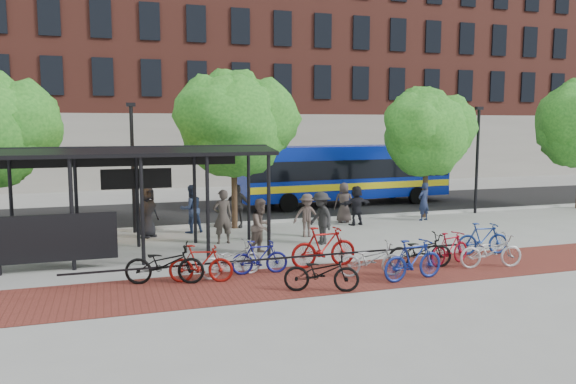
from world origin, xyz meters
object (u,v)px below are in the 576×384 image
object	(u,v)px
bike_11	(483,239)
pedestrian_2	(191,209)
bike_10	(491,251)
tree_b	(236,120)
bus	(345,171)
pedestrian_8	(261,226)
bike_0	(165,264)
bike_9	(450,248)
bike_7	(413,260)
pedestrian_7	(424,202)
bike_4	(321,272)
pedestrian_9	(321,218)
bike_1	(201,264)
pedestrian_6	(344,203)
pedestrian_3	(307,215)
bike_8	(420,251)
pedestrian_1	(223,217)
tree_c	(428,129)
bike_2	(231,259)
lamp_post_left	(133,164)
bike_3	(260,257)
pedestrian_0	(147,212)
bike_5	(324,247)
bike_6	(371,259)
bus_shelter	(102,165)
pedestrian_4	(237,206)
lamp_post_right	(477,157)

from	to	relation	value
bike_11	pedestrian_2	xyz separation A→B (m)	(-8.61, 6.78, 0.42)
bike_10	tree_b	bearing A→B (deg)	42.52
bus	pedestrian_8	world-z (taller)	bus
bike_0	bike_9	distance (m)	8.56
bike_7	pedestrian_7	bearing A→B (deg)	-40.89
bike_4	pedestrian_8	bearing A→B (deg)	24.76
bike_0	pedestrian_9	distance (m)	6.85
bike_1	pedestrian_6	size ratio (longest dim) A/B	0.99
pedestrian_3	bike_8	bearing A→B (deg)	-65.94
pedestrian_1	pedestrian_8	size ratio (longest dim) A/B	1.07
tree_c	bike_2	size ratio (longest dim) A/B	3.11
pedestrian_8	lamp_post_left	bearing A→B (deg)	89.95
tree_c	pedestrian_6	size ratio (longest dim) A/B	3.37
pedestrian_3	pedestrian_6	bearing A→B (deg)	51.31
bike_3	pedestrian_0	world-z (taller)	pedestrian_0
bus	pedestrian_0	bearing A→B (deg)	-155.55
bike_8	pedestrian_0	xyz separation A→B (m)	(-7.42, 7.31, 0.45)
tree_b	bike_4	world-z (taller)	tree_b
bus	bike_7	xyz separation A→B (m)	(-4.12, -14.11, -1.23)
pedestrian_0	bike_3	bearing A→B (deg)	-106.21
bike_2	pedestrian_6	world-z (taller)	pedestrian_6
tree_c	lamp_post_left	distance (m)	13.16
lamp_post_left	bike_11	bearing A→B (deg)	-34.95
bike_3	pedestrian_1	xyz separation A→B (m)	(-0.17, 4.47, 0.49)
bus	bike_5	distance (m)	13.45
pedestrian_8	bike_3	bearing A→B (deg)	-143.55
bus	bike_6	world-z (taller)	bus
bike_0	pedestrian_3	world-z (taller)	pedestrian_3
bus_shelter	bike_6	world-z (taller)	bus_shelter
tree_c	bike_5	bearing A→B (deg)	-137.89
bus_shelter	bike_9	distance (m)	11.22
bike_8	tree_b	bearing A→B (deg)	31.94
bus_shelter	lamp_post_left	world-z (taller)	lamp_post_left
bike_10	bike_3	bearing A→B (deg)	87.08
bike_11	bike_3	bearing A→B (deg)	99.75
pedestrian_1	pedestrian_7	world-z (taller)	pedestrian_1
bike_0	bike_7	size ratio (longest dim) A/B	1.10
bus_shelter	tree_c	size ratio (longest dim) A/B	1.79
bike_5	bike_11	distance (m)	5.61
bike_5	pedestrian_0	distance (m)	7.89
tree_c	pedestrian_3	xyz separation A→B (m)	(-6.84, -2.66, -3.23)
bike_9	pedestrian_8	xyz separation A→B (m)	(-5.11, 3.23, 0.41)
bike_0	bike_2	xyz separation A→B (m)	(1.85, 0.16, -0.06)
bike_2	pedestrian_3	size ratio (longest dim) A/B	1.15
bike_5	pedestrian_4	world-z (taller)	pedestrian_4
pedestrian_1	pedestrian_3	bearing A→B (deg)	-179.01
tree_b	pedestrian_7	bearing A→B (deg)	-5.43
pedestrian_6	lamp_post_right	bearing A→B (deg)	-160.08
bike_8	pedestrian_9	xyz separation A→B (m)	(-1.56, 4.13, 0.42)
bike_8	pedestrian_2	bearing A→B (deg)	43.87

